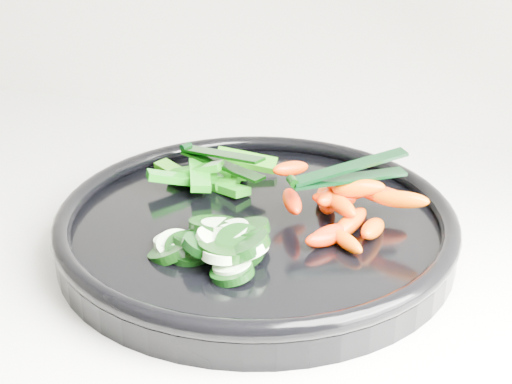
% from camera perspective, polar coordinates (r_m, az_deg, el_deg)
% --- Properties ---
extents(veggie_tray, '(0.47, 0.47, 0.04)m').
position_cam_1_polar(veggie_tray, '(0.67, -0.00, -2.66)').
color(veggie_tray, black).
rests_on(veggie_tray, counter).
extents(cucumber_pile, '(0.12, 0.10, 0.04)m').
position_cam_1_polar(cucumber_pile, '(0.61, -3.55, -4.22)').
color(cucumber_pile, black).
rests_on(cucumber_pile, veggie_tray).
extents(carrot_pile, '(0.16, 0.13, 0.05)m').
position_cam_1_polar(carrot_pile, '(0.66, 6.96, -1.06)').
color(carrot_pile, '#FF5800').
rests_on(carrot_pile, veggie_tray).
extents(pepper_pile, '(0.13, 0.11, 0.04)m').
position_cam_1_polar(pepper_pile, '(0.74, -3.51, 1.42)').
color(pepper_pile, '#18740B').
rests_on(pepper_pile, veggie_tray).
extents(tong_carrot, '(0.10, 0.08, 0.02)m').
position_cam_1_polar(tong_carrot, '(0.65, 7.19, 1.50)').
color(tong_carrot, black).
rests_on(tong_carrot, carrot_pile).
extents(tong_pepper, '(0.11, 0.06, 0.02)m').
position_cam_1_polar(tong_pepper, '(0.74, -2.97, 2.69)').
color(tong_pepper, black).
rests_on(tong_pepper, pepper_pile).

